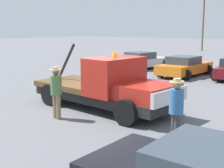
# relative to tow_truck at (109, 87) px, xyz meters

# --- Properties ---
(ground_plane) EXTENTS (160.00, 160.00, 0.00)m
(ground_plane) POSITION_rel_tow_truck_xyz_m (-0.37, 0.02, -0.91)
(ground_plane) COLOR slate
(tow_truck) EXTENTS (6.27, 2.56, 2.51)m
(tow_truck) POSITION_rel_tow_truck_xyz_m (0.00, 0.00, 0.00)
(tow_truck) COLOR black
(tow_truck) RESTS_ON ground
(person_near_truck) EXTENTS (0.40, 0.40, 1.83)m
(person_near_truck) POSITION_rel_tow_truck_xyz_m (3.69, -1.51, 0.17)
(person_near_truck) COLOR #38383D
(person_near_truck) RESTS_ON ground
(person_at_hood) EXTENTS (0.41, 0.41, 1.84)m
(person_at_hood) POSITION_rel_tow_truck_xyz_m (-0.69, -2.04, 0.17)
(person_at_hood) COLOR #847051
(person_at_hood) RESTS_ON ground
(parked_car_silver) EXTENTS (2.90, 4.70, 1.34)m
(parked_car_silver) POSITION_rel_tow_truck_xyz_m (-6.13, 11.05, -0.26)
(parked_car_silver) COLOR #B7B7BC
(parked_car_silver) RESTS_ON ground
(parked_car_orange) EXTENTS (2.50, 4.68, 1.34)m
(parked_car_orange) POSITION_rel_tow_truck_xyz_m (-1.88, 9.91, -0.26)
(parked_car_orange) COLOR orange
(parked_car_orange) RESTS_ON ground
(utility_pole) EXTENTS (2.20, 0.24, 10.01)m
(utility_pole) POSITION_rel_tow_truck_xyz_m (-11.00, 32.97, 4.36)
(utility_pole) COLOR brown
(utility_pole) RESTS_ON ground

